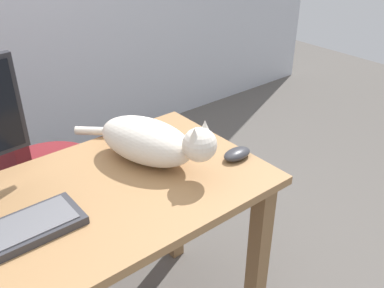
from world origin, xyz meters
TOP-DOWN VIEW (x-y plane):
  - desk at (0.00, 0.00)m, footprint 1.31×0.64m
  - office_chair at (0.13, 0.61)m, footprint 0.49×0.48m
  - cat at (0.35, 0.05)m, footprint 0.28×0.59m
  - computer_mouse at (0.59, -0.12)m, footprint 0.11×0.06m

SIDE VIEW (x-z plane):
  - office_chair at x=0.13m, z-range -0.07..0.83m
  - desk at x=0.00m, z-range 0.25..0.97m
  - computer_mouse at x=0.59m, z-range 0.73..0.76m
  - cat at x=0.35m, z-range 0.71..0.91m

